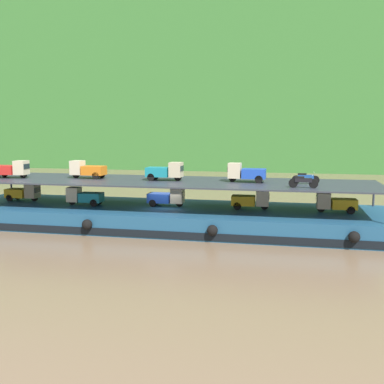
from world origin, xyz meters
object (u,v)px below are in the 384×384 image
(mini_truck_lower_aft, at_px, (84,196))
(mini_truck_lower_mid, at_px, (167,197))
(mini_truck_lower_bow, at_px, (336,203))
(mini_truck_upper_mid, at_px, (87,170))
(mini_truck_lower_fore, at_px, (251,200))
(mini_truck_upper_fore, at_px, (165,171))
(cargo_barge, at_px, (165,217))
(mini_truck_lower_stern, at_px, (23,192))
(mini_truck_upper_stern, at_px, (12,169))
(motorcycle_upper_centre, at_px, (305,178))
(motorcycle_upper_port, at_px, (303,181))
(mini_truck_upper_bow, at_px, (246,173))

(mini_truck_lower_aft, bearing_deg, mini_truck_lower_mid, 7.94)
(mini_truck_lower_bow, height_order, mini_truck_upper_mid, mini_truck_upper_mid)
(mini_truck_lower_aft, relative_size, mini_truck_lower_fore, 1.01)
(mini_truck_lower_bow, xyz_separation_m, mini_truck_upper_fore, (-12.37, -0.14, 2.00))
(mini_truck_lower_aft, xyz_separation_m, mini_truck_lower_fore, (12.75, 0.97, 0.00))
(mini_truck_lower_mid, bearing_deg, mini_truck_lower_bow, -0.33)
(cargo_barge, distance_m, mini_truck_lower_stern, 12.29)
(mini_truck_lower_stern, bearing_deg, mini_truck_lower_aft, -9.75)
(mini_truck_upper_stern, xyz_separation_m, motorcycle_upper_centre, (22.64, 0.63, -0.26))
(mini_truck_lower_aft, relative_size, mini_truck_upper_fore, 1.01)
(mini_truck_lower_aft, bearing_deg, mini_truck_upper_fore, 6.13)
(mini_truck_lower_mid, bearing_deg, motorcycle_upper_centre, -2.03)
(mini_truck_lower_aft, bearing_deg, mini_truck_lower_fore, 4.36)
(mini_truck_lower_mid, xyz_separation_m, motorcycle_upper_centre, (10.19, -0.36, 1.74))
(cargo_barge, distance_m, mini_truck_lower_fore, 6.59)
(motorcycle_upper_port, bearing_deg, mini_truck_upper_stern, 175.86)
(mini_truck_lower_aft, xyz_separation_m, mini_truck_lower_bow, (18.69, 0.82, 0.00))
(mini_truck_lower_stern, height_order, mini_truck_lower_mid, same)
(mini_truck_lower_fore, height_order, mini_truck_upper_bow, mini_truck_upper_bow)
(mini_truck_lower_stern, bearing_deg, motorcycle_upper_centre, -1.23)
(mini_truck_lower_fore, distance_m, mini_truck_upper_bow, 2.04)
(cargo_barge, relative_size, mini_truck_lower_bow, 11.73)
(mini_truck_lower_fore, distance_m, mini_truck_upper_mid, 12.99)
(mini_truck_lower_aft, bearing_deg, mini_truck_upper_mid, 96.07)
(cargo_barge, xyz_separation_m, mini_truck_upper_stern, (-12.43, -0.60, 3.44))
(mini_truck_upper_mid, bearing_deg, mini_truck_lower_stern, 178.72)
(mini_truck_upper_fore, bearing_deg, cargo_barge, -83.57)
(mini_truck_lower_bow, bearing_deg, mini_truck_upper_mid, 179.81)
(mini_truck_lower_mid, height_order, mini_truck_upper_mid, mini_truck_upper_mid)
(mini_truck_lower_aft, bearing_deg, motorcycle_upper_centre, 1.82)
(cargo_barge, bearing_deg, mini_truck_upper_fore, 96.43)
(mini_truck_lower_mid, height_order, mini_truck_upper_stern, mini_truck_upper_stern)
(mini_truck_lower_mid, bearing_deg, mini_truck_lower_stern, 179.44)
(mini_truck_lower_fore, relative_size, mini_truck_upper_fore, 1.00)
(mini_truck_upper_fore, bearing_deg, mini_truck_lower_fore, 2.61)
(mini_truck_lower_bow, bearing_deg, mini_truck_lower_fore, 178.50)
(mini_truck_lower_stern, relative_size, mini_truck_upper_bow, 1.01)
(mini_truck_lower_stern, distance_m, mini_truck_lower_aft, 5.94)
(mini_truck_lower_fore, bearing_deg, mini_truck_upper_stern, -176.74)
(mini_truck_upper_bow, bearing_deg, mini_truck_lower_stern, 179.57)
(mini_truck_lower_mid, bearing_deg, mini_truck_upper_mid, -179.92)
(mini_truck_lower_stern, relative_size, mini_truck_lower_bow, 1.00)
(mini_truck_upper_mid, bearing_deg, mini_truck_lower_bow, -0.19)
(mini_truck_lower_aft, xyz_separation_m, mini_truck_lower_mid, (6.35, 0.89, 0.00))
(cargo_barge, distance_m, motorcycle_upper_centre, 10.70)
(mini_truck_upper_bow, relative_size, motorcycle_upper_port, 1.45)
(mini_truck_lower_bow, relative_size, motorcycle_upper_port, 1.46)
(cargo_barge, distance_m, mini_truck_lower_mid, 1.49)
(mini_truck_upper_stern, bearing_deg, mini_truck_upper_bow, 3.01)
(mini_truck_upper_stern, distance_m, motorcycle_upper_port, 22.49)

